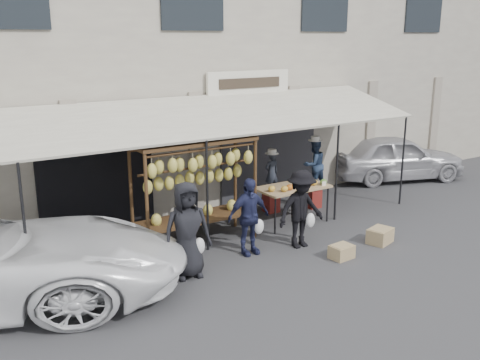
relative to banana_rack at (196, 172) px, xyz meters
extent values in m
plane|color=#2D2D30|center=(1.01, -1.58, -1.57)|extent=(90.00, 90.00, 0.00)
cube|color=#B3AC97|center=(1.01, 4.92, 1.93)|extent=(24.00, 6.00, 7.00)
cube|color=#232328|center=(3.21, 1.88, -0.32)|extent=(3.00, 0.10, 2.50)
cube|color=black|center=(-1.49, 1.88, -0.32)|extent=(2.60, 0.10, 2.50)
cube|color=silver|center=(2.51, 1.82, 1.58)|extent=(2.40, 0.10, 0.60)
cube|color=beige|center=(1.01, 0.72, 1.03)|extent=(10.00, 2.34, 0.63)
cylinder|color=black|center=(-3.49, -0.43, -0.42)|extent=(0.05, 0.05, 2.30)
cylinder|color=black|center=(0.01, -0.43, -0.42)|extent=(0.05, 0.05, 2.30)
cylinder|color=black|center=(3.51, -0.43, -0.42)|extent=(0.05, 0.05, 2.30)
cylinder|color=black|center=(5.81, -0.43, -0.42)|extent=(0.05, 0.05, 2.30)
cylinder|color=#4B2E18|center=(-1.25, -0.34, -0.47)|extent=(0.07, 0.07, 2.20)
cylinder|color=#4B2E18|center=(1.25, -0.34, -0.47)|extent=(0.07, 0.07, 2.20)
cylinder|color=#4B2E18|center=(-1.25, 0.46, -0.47)|extent=(0.07, 0.07, 2.20)
cylinder|color=#4B2E18|center=(1.25, 0.46, -0.47)|extent=(0.07, 0.07, 2.20)
cube|color=#4B2E18|center=(0.00, 0.06, 0.63)|extent=(2.60, 0.90, 0.07)
cylinder|color=#4B2E18|center=(0.00, -0.29, 0.51)|extent=(2.50, 0.05, 0.05)
cylinder|color=#4B2E18|center=(0.00, 0.41, 0.51)|extent=(2.50, 0.05, 0.05)
cylinder|color=#4B2E18|center=(0.00, 0.06, 0.08)|extent=(2.50, 0.05, 0.05)
cube|color=#4B2E18|center=(0.00, 0.06, -1.02)|extent=(2.50, 0.80, 0.05)
ellipsoid|color=#E6D556|center=(-1.10, -0.29, 0.23)|extent=(0.20, 0.18, 0.30)
ellipsoid|color=#E6D556|center=(-0.88, -0.14, 0.25)|extent=(0.20, 0.18, 0.30)
ellipsoid|color=#E6D556|center=(-0.66, -0.29, 0.28)|extent=(0.20, 0.18, 0.30)
ellipsoid|color=#E6D556|center=(-0.44, -0.14, 0.24)|extent=(0.20, 0.18, 0.30)
ellipsoid|color=#E6D556|center=(-0.22, -0.29, 0.23)|extent=(0.20, 0.18, 0.30)
ellipsoid|color=#E6D556|center=(0.00, -0.14, 0.25)|extent=(0.20, 0.18, 0.30)
ellipsoid|color=#E6D556|center=(0.22, -0.29, 0.24)|extent=(0.20, 0.18, 0.30)
ellipsoid|color=#E6D556|center=(0.44, -0.14, 0.25)|extent=(0.20, 0.18, 0.30)
ellipsoid|color=#E6D556|center=(0.66, -0.29, 0.25)|extent=(0.20, 0.18, 0.30)
ellipsoid|color=#E6D556|center=(0.88, -0.14, 0.28)|extent=(0.20, 0.18, 0.30)
ellipsoid|color=#E6D556|center=(1.10, -0.29, 0.23)|extent=(0.20, 0.18, 0.30)
ellipsoid|color=#E6D556|center=(-1.05, 0.06, -0.18)|extent=(0.20, 0.18, 0.30)
ellipsoid|color=#E6D556|center=(-0.82, 0.06, -0.15)|extent=(0.20, 0.18, 0.30)
ellipsoid|color=#E6D556|center=(-0.58, 0.06, -0.17)|extent=(0.20, 0.18, 0.30)
ellipsoid|color=#E6D556|center=(-0.35, 0.06, -0.16)|extent=(0.20, 0.18, 0.30)
ellipsoid|color=#E6D556|center=(-0.12, 0.06, -0.12)|extent=(0.20, 0.18, 0.30)
ellipsoid|color=#E6D556|center=(0.12, 0.06, -0.16)|extent=(0.20, 0.18, 0.30)
ellipsoid|color=#E6D556|center=(0.35, 0.06, -0.15)|extent=(0.20, 0.18, 0.30)
ellipsoid|color=#E6D556|center=(0.58, 0.06, -0.17)|extent=(0.20, 0.18, 0.30)
ellipsoid|color=#E6D556|center=(0.82, 0.06, -0.17)|extent=(0.20, 0.18, 0.30)
ellipsoid|color=#E6D556|center=(1.05, 0.06, -0.13)|extent=(0.20, 0.18, 0.30)
cube|color=tan|center=(2.50, -0.07, -0.70)|extent=(1.70, 0.90, 0.05)
cylinder|color=black|center=(1.73, -0.44, -1.15)|extent=(0.04, 0.04, 0.85)
cylinder|color=black|center=(3.27, -0.44, -1.15)|extent=(0.04, 0.04, 0.85)
cylinder|color=black|center=(1.73, 0.30, -1.15)|extent=(0.04, 0.04, 0.85)
cylinder|color=black|center=(3.27, 0.30, -1.15)|extent=(0.04, 0.04, 0.85)
ellipsoid|color=gold|center=(1.82, -0.17, -0.60)|extent=(0.18, 0.14, 0.14)
ellipsoid|color=gold|center=(2.05, -0.34, -0.60)|extent=(0.18, 0.14, 0.14)
ellipsoid|color=#B25919|center=(2.23, -0.30, -0.60)|extent=(0.18, 0.14, 0.14)
ellipsoid|color=#477226|center=(2.53, -0.22, -0.60)|extent=(0.18, 0.14, 0.14)
ellipsoid|color=orange|center=(2.75, -0.22, -0.60)|extent=(0.18, 0.14, 0.14)
ellipsoid|color=gold|center=(2.97, -0.28, -0.60)|extent=(0.18, 0.14, 0.14)
ellipsoid|color=#598C33|center=(3.19, -0.36, -0.60)|extent=(0.18, 0.14, 0.14)
imported|color=#242933|center=(2.58, 0.88, -0.57)|extent=(0.39, 0.26, 1.06)
imported|color=navy|center=(3.70, 0.59, -0.44)|extent=(0.64, 0.50, 1.31)
imported|color=black|center=(-0.91, -1.31, -0.68)|extent=(0.95, 0.69, 1.79)
imported|color=#202447|center=(0.61, -1.05, -0.78)|extent=(0.94, 0.41, 1.58)
imported|color=black|center=(1.72, -1.33, -0.75)|extent=(1.09, 0.66, 1.65)
cube|color=maroon|center=(2.58, 0.88, -1.34)|extent=(0.35, 0.35, 0.47)
cube|color=maroon|center=(3.70, 0.59, -1.34)|extent=(0.35, 0.35, 0.47)
cube|color=tan|center=(2.03, -2.26, -1.44)|extent=(0.47, 0.37, 0.27)
cube|color=tan|center=(3.29, -2.09, -1.41)|extent=(0.62, 0.54, 0.32)
cube|color=tan|center=(-1.85, -1.31, -1.42)|extent=(0.60, 0.53, 0.30)
imported|color=#AAA9AF|center=(7.67, 1.38, -0.87)|extent=(4.41, 2.93, 1.40)
camera|label=1|loc=(-5.02, -9.45, 2.68)|focal=40.00mm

